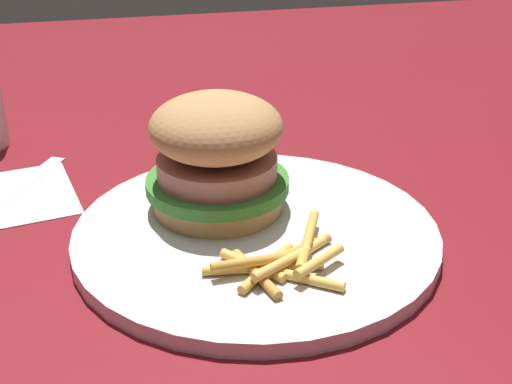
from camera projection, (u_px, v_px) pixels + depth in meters
ground_plane at (238, 248)px, 0.53m from camera, size 1.60×1.60×0.00m
plate at (256, 234)px, 0.53m from camera, size 0.28×0.28×0.01m
sandwich at (217, 154)px, 0.54m from camera, size 0.11×0.11×0.09m
fries_pile at (281, 262)px, 0.48m from camera, size 0.09×0.10×0.01m
napkin at (7, 197)px, 0.60m from camera, size 0.13×0.13×0.00m
fork at (6, 195)px, 0.60m from camera, size 0.16×0.10×0.00m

